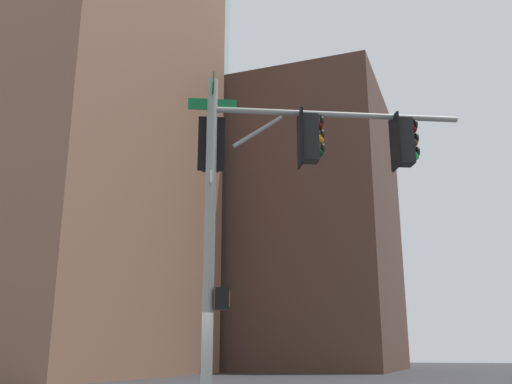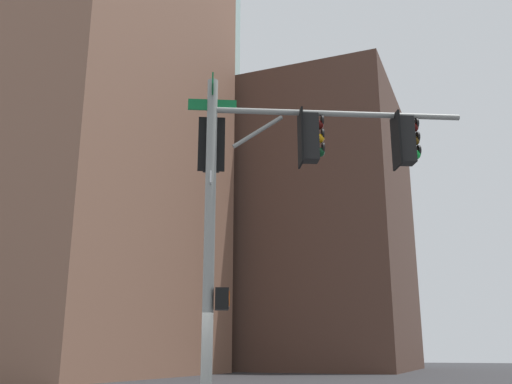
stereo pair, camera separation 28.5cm
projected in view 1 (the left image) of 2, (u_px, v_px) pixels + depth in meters
name	position (u px, v px, depth m)	size (l,w,h in m)	color
signal_pole_assembly	(274.00, 180.00, 11.50)	(2.95, 5.14, 7.24)	gray
building_brick_nearside	(71.00, 116.00, 49.92)	(22.71, 18.96, 43.20)	#845B47
building_brick_midblock	(317.00, 228.00, 63.75)	(20.67, 16.01, 30.21)	#4C3328
building_glass_tower	(55.00, 81.00, 58.97)	(24.60, 28.29, 57.42)	#9EC6C1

